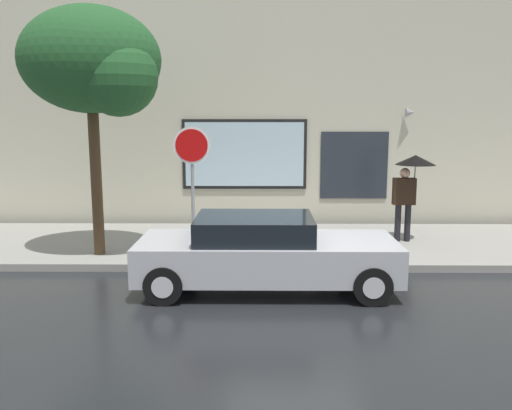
{
  "coord_description": "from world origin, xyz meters",
  "views": [
    {
      "loc": [
        -0.62,
        -9.02,
        3.03
      ],
      "look_at": [
        -0.72,
        1.8,
        1.2
      ],
      "focal_mm": 37.31,
      "sensor_mm": 36.0,
      "label": 1
    }
  ],
  "objects_px": {
    "stop_sign": "(192,165)",
    "fire_hydrant": "(300,240)",
    "pedestrian_with_umbrella": "(411,175)",
    "parked_car": "(265,253)",
    "street_tree": "(96,64)"
  },
  "relations": [
    {
      "from": "fire_hydrant",
      "to": "pedestrian_with_umbrella",
      "type": "xyz_separation_m",
      "value": [
        2.61,
        1.43,
        1.18
      ]
    },
    {
      "from": "fire_hydrant",
      "to": "stop_sign",
      "type": "relative_size",
      "value": 0.28
    },
    {
      "from": "parked_car",
      "to": "pedestrian_with_umbrella",
      "type": "relative_size",
      "value": 2.24
    },
    {
      "from": "parked_car",
      "to": "stop_sign",
      "type": "bearing_deg",
      "value": 128.92
    },
    {
      "from": "pedestrian_with_umbrella",
      "to": "street_tree",
      "type": "relative_size",
      "value": 0.4
    },
    {
      "from": "fire_hydrant",
      "to": "pedestrian_with_umbrella",
      "type": "height_order",
      "value": "pedestrian_with_umbrella"
    },
    {
      "from": "fire_hydrant",
      "to": "street_tree",
      "type": "height_order",
      "value": "street_tree"
    },
    {
      "from": "fire_hydrant",
      "to": "parked_car",
      "type": "bearing_deg",
      "value": -114.5
    },
    {
      "from": "parked_car",
      "to": "fire_hydrant",
      "type": "relative_size",
      "value": 6.1
    },
    {
      "from": "pedestrian_with_umbrella",
      "to": "street_tree",
      "type": "bearing_deg",
      "value": -169.11
    },
    {
      "from": "street_tree",
      "to": "pedestrian_with_umbrella",
      "type": "bearing_deg",
      "value": 10.89
    },
    {
      "from": "street_tree",
      "to": "stop_sign",
      "type": "bearing_deg",
      "value": 2.43
    },
    {
      "from": "stop_sign",
      "to": "fire_hydrant",
      "type": "bearing_deg",
      "value": -5.87
    },
    {
      "from": "fire_hydrant",
      "to": "street_tree",
      "type": "relative_size",
      "value": 0.15
    },
    {
      "from": "pedestrian_with_umbrella",
      "to": "parked_car",
      "type": "bearing_deg",
      "value": -137.69
    }
  ]
}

